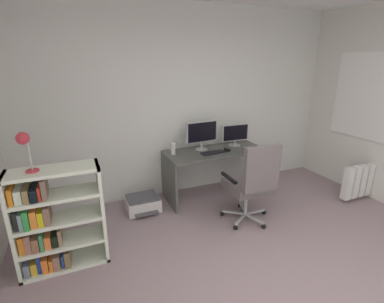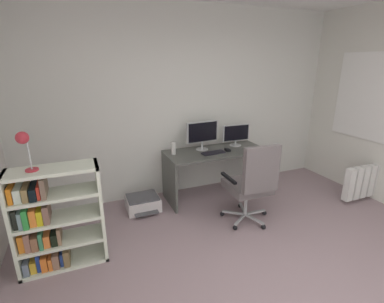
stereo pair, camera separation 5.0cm
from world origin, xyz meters
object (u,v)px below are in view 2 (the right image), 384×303
(bookshelf, at_px, (50,222))
(computer_mouse, at_px, (228,150))
(monitor_secondary, at_px, (236,134))
(radiator, at_px, (369,180))
(desk_lamp, at_px, (24,143))
(desktop_speaker, at_px, (173,149))
(monitor_main, at_px, (202,133))
(printer, at_px, (143,203))
(desk, at_px, (216,163))
(office_chair, at_px, (252,182))
(keyboard, at_px, (213,153))

(bookshelf, bearing_deg, computer_mouse, 16.66)
(monitor_secondary, relative_size, radiator, 0.47)
(desk_lamp, bearing_deg, desktop_speaker, 27.49)
(monitor_main, height_order, printer, monitor_main)
(desk, height_order, office_chair, office_chair)
(keyboard, height_order, radiator, keyboard)
(computer_mouse, relative_size, desk_lamp, 0.28)
(keyboard, bearing_deg, desktop_speaker, 157.51)
(keyboard, distance_m, desk_lamp, 2.36)
(keyboard, xyz_separation_m, bookshelf, (-2.09, -0.68, -0.25))
(keyboard, distance_m, desktop_speaker, 0.57)
(office_chair, xyz_separation_m, printer, (-1.17, 0.86, -0.48))
(keyboard, distance_m, bookshelf, 2.21)
(desk, relative_size, bookshelf, 1.44)
(monitor_main, bearing_deg, printer, -171.89)
(monitor_main, bearing_deg, desktop_speaker, -174.16)
(computer_mouse, height_order, bookshelf, bookshelf)
(computer_mouse, bearing_deg, keyboard, -172.08)
(desk, distance_m, bookshelf, 2.32)
(computer_mouse, xyz_separation_m, desk_lamp, (-2.42, -0.70, 0.56))
(keyboard, relative_size, radiator, 0.36)
(monitor_main, relative_size, desktop_speaker, 2.95)
(monitor_secondary, distance_m, desk_lamp, 2.85)
(printer, bearing_deg, office_chair, -36.38)
(monitor_secondary, bearing_deg, desktop_speaker, -177.36)
(keyboard, height_order, printer, keyboard)
(office_chair, bearing_deg, monitor_secondary, 70.59)
(desk, bearing_deg, desktop_speaker, 173.27)
(computer_mouse, distance_m, radiator, 2.14)
(bookshelf, relative_size, desk_lamp, 2.85)
(bookshelf, bearing_deg, monitor_secondary, 19.29)
(bookshelf, bearing_deg, desk, 19.68)
(keyboard, xyz_separation_m, printer, (-1.03, 0.09, -0.63))
(printer, height_order, radiator, radiator)
(monitor_secondary, bearing_deg, radiator, -33.66)
(monitor_secondary, relative_size, office_chair, 0.41)
(desktop_speaker, height_order, printer, desktop_speaker)
(desk, distance_m, keyboard, 0.24)
(monitor_secondary, distance_m, keyboard, 0.57)
(bookshelf, bearing_deg, monitor_main, 24.15)
(keyboard, distance_m, radiator, 2.35)
(bookshelf, height_order, desk_lamp, desk_lamp)
(office_chair, distance_m, desk_lamp, 2.44)
(printer, bearing_deg, bookshelf, -144.09)
(monitor_main, bearing_deg, keyboard, -71.84)
(desk, bearing_deg, keyboard, -132.70)
(computer_mouse, bearing_deg, printer, -179.69)
(bookshelf, height_order, radiator, bookshelf)
(keyboard, relative_size, computer_mouse, 3.40)
(keyboard, bearing_deg, printer, 170.82)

